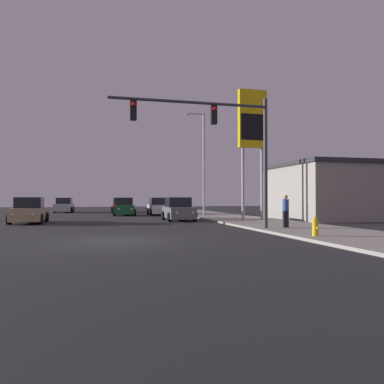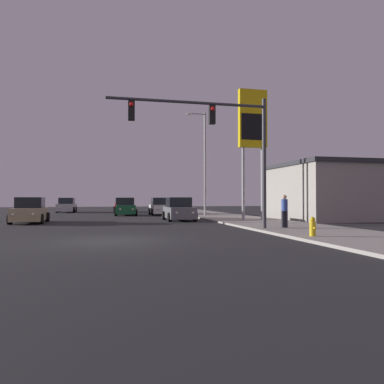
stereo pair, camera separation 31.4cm
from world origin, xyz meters
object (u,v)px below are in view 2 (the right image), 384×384
Objects in this scene: car_white at (160,207)px; car_red at (123,206)px; car_silver at (67,206)px; fire_hydrant at (313,227)px; gas_station_sign at (253,126)px; car_green at (125,207)px; street_lamp at (203,158)px; pedestrian_on_sidewalk at (285,210)px; car_tan at (30,211)px; traffic_light_mast at (221,134)px; car_grey at (179,210)px.

car_red is (-3.30, 8.05, 0.00)m from car_white.
fire_hydrant is (12.39, -32.00, -0.27)m from car_silver.
gas_station_sign reaches higher than car_white.
car_green is 9.07m from street_lamp.
fire_hydrant is 4.39m from pedestrian_on_sidewalk.
car_tan is (-0.40, -19.10, 0.00)m from car_silver.
street_lamp is at bearing 122.69° from car_white.
car_green is 11.91m from car_tan.
traffic_light_mast is (9.91, -27.85, 3.99)m from car_silver.
gas_station_sign is (4.69, -12.26, 5.86)m from car_white.
car_white is (9.62, -8.89, 0.00)m from car_silver.
car_red is 0.48× the size of street_lamp.
traffic_light_mast reaches higher than car_grey.
car_red is at bearing -67.24° from car_white.
pedestrian_on_sidewalk is (3.42, 0.10, -3.72)m from traffic_light_mast.
traffic_light_mast is at bearing -101.29° from street_lamp.
street_lamp and gas_station_sign have the same top height.
car_silver is 1.00× the size of car_tan.
traffic_light_mast is (0.31, -9.24, 3.99)m from car_grey.
car_red is at bearing 174.29° from car_silver.
car_tan is 2.60× the size of pedestrian_on_sidewalk.
traffic_light_mast reaches higher than car_silver.
traffic_light_mast reaches higher than pedestrian_on_sidewalk.
car_tan reaches higher than fire_hydrant.
car_silver is 26.20m from gas_station_sign.
fire_hydrant is at bearing 97.29° from car_white.
car_grey is at bearing 119.24° from car_silver.
pedestrian_on_sidewalk is at bearing -87.45° from street_lamp.
traffic_light_mast is at bearing -123.29° from gas_station_sign.
car_red is (6.72, 18.25, 0.00)m from car_tan.
car_silver is 2.60× the size of pedestrian_on_sidewalk.
car_green is at bearing 105.12° from fire_hydrant.
gas_station_sign is at bearing 56.71° from traffic_light_mast.
gas_station_sign reaches higher than traffic_light_mast.
gas_station_sign is 8.70m from pedestrian_on_sidewalk.
pedestrian_on_sidewalk is at bearing 101.61° from car_white.
car_green is 19.87m from pedestrian_on_sidewalk.
car_grey is at bearing 90.39° from car_white.
traffic_light_mast is at bearing 97.54° from car_red.
car_white is 2.59× the size of pedestrian_on_sidewalk.
gas_station_sign is 12.61m from fire_hydrant.
car_silver is at bearing 115.67° from pedestrian_on_sidewalk.
fire_hydrant is at bearing -59.19° from traffic_light_mast.
gas_station_sign is (4.70, -2.54, 5.86)m from car_grey.
car_silver is 0.55× the size of traffic_light_mast.
street_lamp is 1.00× the size of gas_station_sign.
traffic_light_mast is at bearing 91.34° from car_white.
gas_station_sign is at bearing -77.75° from street_lamp.
car_green and car_grey have the same top height.
car_green and car_white have the same top height.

